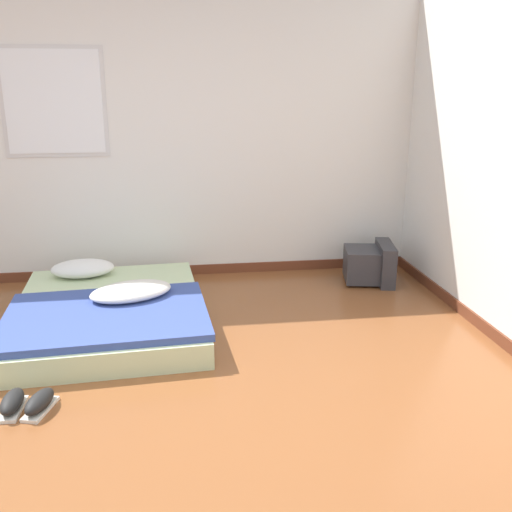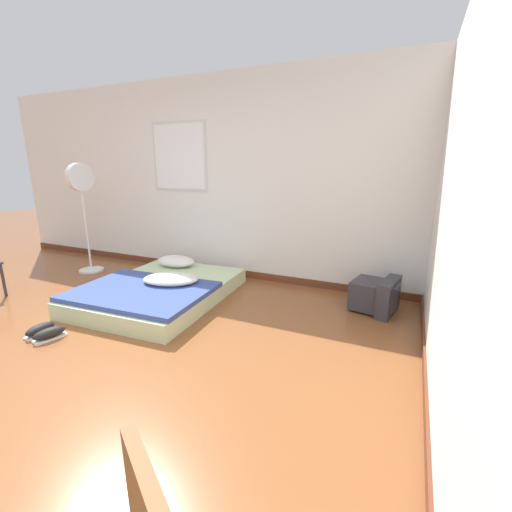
# 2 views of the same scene
# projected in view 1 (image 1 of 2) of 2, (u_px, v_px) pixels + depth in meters

# --- Properties ---
(ground_plane) EXTENTS (20.00, 20.00, 0.00)m
(ground_plane) POSITION_uv_depth(u_px,v_px,m) (100.00, 439.00, 2.91)
(ground_plane) COLOR brown
(wall_back) EXTENTS (7.66, 0.08, 2.60)m
(wall_back) POSITION_uv_depth(u_px,v_px,m) (124.00, 137.00, 5.03)
(wall_back) COLOR white
(wall_back) RESTS_ON ground_plane
(mattress_bed) EXTENTS (1.47, 1.85, 0.32)m
(mattress_bed) POSITION_uv_depth(u_px,v_px,m) (109.00, 310.00, 4.26)
(mattress_bed) COLOR beige
(mattress_bed) RESTS_ON ground_plane
(crt_tv) EXTENTS (0.50, 0.50, 0.36)m
(crt_tv) POSITION_uv_depth(u_px,v_px,m) (371.00, 264.00, 5.19)
(crt_tv) COLOR #333338
(crt_tv) RESTS_ON ground_plane
(sneaker_pair) EXTENTS (0.30, 0.29, 0.10)m
(sneaker_pair) POSITION_uv_depth(u_px,v_px,m) (26.00, 403.00, 3.14)
(sneaker_pair) COLOR silver
(sneaker_pair) RESTS_ON ground_plane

